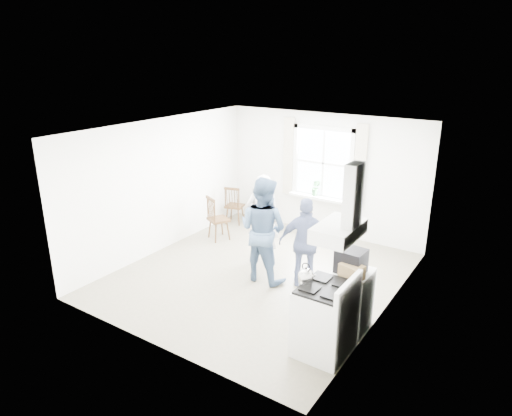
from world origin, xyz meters
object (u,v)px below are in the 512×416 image
(windsor_chair_a, at_px, (233,201))
(windsor_chair_b, at_px, (214,214))
(low_cabinet, at_px, (351,299))
(person_mid, at_px, (263,230))
(person_right, at_px, (306,243))
(stereo_stack, at_px, (351,261))
(gas_stove, at_px, (325,319))
(person_left, at_px, (263,219))

(windsor_chair_a, relative_size, windsor_chair_b, 0.95)
(low_cabinet, bearing_deg, person_mid, 162.63)
(windsor_chair_a, height_order, person_mid, person_mid)
(person_mid, height_order, person_right, person_mid)
(person_right, bearing_deg, stereo_stack, 119.61)
(gas_stove, height_order, stereo_stack, stereo_stack)
(gas_stove, height_order, person_left, person_left)
(person_mid, xyz_separation_m, person_right, (0.73, 0.19, -0.14))
(windsor_chair_b, bearing_deg, person_left, -13.48)
(low_cabinet, distance_m, person_right, 1.40)
(person_left, xyz_separation_m, person_mid, (0.36, -0.56, 0.06))
(person_mid, bearing_deg, low_cabinet, 164.27)
(gas_stove, bearing_deg, person_left, 139.34)
(windsor_chair_b, bearing_deg, windsor_chair_a, 102.45)
(stereo_stack, xyz_separation_m, person_mid, (-1.83, 0.63, -0.15))
(person_mid, bearing_deg, gas_stove, 145.97)
(person_left, bearing_deg, low_cabinet, 133.88)
(low_cabinet, xyz_separation_m, person_mid, (-1.85, 0.58, 0.47))
(person_left, bearing_deg, stereo_stack, 132.68)
(low_cabinet, xyz_separation_m, person_left, (-2.21, 1.14, 0.41))
(gas_stove, xyz_separation_m, low_cabinet, (0.07, 0.70, -0.03))
(low_cabinet, bearing_deg, windsor_chair_a, 147.62)
(low_cabinet, relative_size, person_right, 0.58)
(windsor_chair_a, height_order, person_right, person_right)
(low_cabinet, relative_size, person_mid, 0.49)
(low_cabinet, relative_size, stereo_stack, 2.30)
(windsor_chair_a, distance_m, windsor_chair_b, 0.98)
(person_left, height_order, person_mid, person_mid)
(gas_stove, bearing_deg, low_cabinet, 84.32)
(person_left, height_order, person_right, person_left)
(windsor_chair_b, bearing_deg, gas_stove, -31.42)
(gas_stove, height_order, person_mid, person_mid)
(person_mid, bearing_deg, person_right, -163.64)
(windsor_chair_b, bearing_deg, low_cabinet, -22.16)
(person_right, bearing_deg, low_cabinet, 121.76)
(low_cabinet, height_order, stereo_stack, stereo_stack)
(gas_stove, relative_size, person_left, 0.65)
(gas_stove, distance_m, person_mid, 2.24)
(windsor_chair_a, xyz_separation_m, person_right, (2.73, -1.68, 0.22))
(low_cabinet, distance_m, person_mid, 2.00)
(stereo_stack, distance_m, windsor_chair_b, 3.96)
(stereo_stack, height_order, person_left, person_left)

